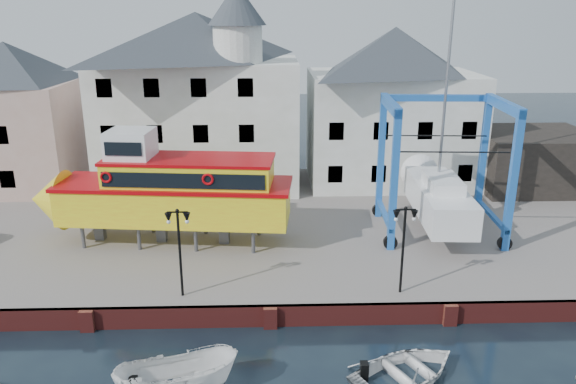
{
  "coord_description": "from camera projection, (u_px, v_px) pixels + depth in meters",
  "views": [
    {
      "loc": [
        0.1,
        -21.78,
        13.53
      ],
      "look_at": [
        1.0,
        7.0,
        4.0
      ],
      "focal_mm": 35.0,
      "sensor_mm": 36.0,
      "label": 1
    }
  ],
  "objects": [
    {
      "name": "ground",
      "position": [
        270.0,
        327.0,
        24.91
      ],
      "size": [
        140.0,
        140.0,
        0.0
      ],
      "primitive_type": "plane",
      "color": "black",
      "rests_on": "ground"
    },
    {
      "name": "hardstanding",
      "position": [
        270.0,
        225.0,
        35.2
      ],
      "size": [
        44.0,
        22.0,
        1.0
      ],
      "primitive_type": "cube",
      "color": "slate",
      "rests_on": "ground"
    },
    {
      "name": "quay_wall",
      "position": [
        270.0,
        316.0,
        24.86
      ],
      "size": [
        44.0,
        0.47,
        1.0
      ],
      "color": "maroon",
      "rests_on": "ground"
    },
    {
      "name": "building_pink",
      "position": [
        14.0,
        117.0,
        39.53
      ],
      "size": [
        8.0,
        7.0,
        10.3
      ],
      "color": "tan",
      "rests_on": "hardstanding"
    },
    {
      "name": "building_white_main",
      "position": [
        201.0,
        98.0,
        39.92
      ],
      "size": [
        14.0,
        8.3,
        14.0
      ],
      "color": "silver",
      "rests_on": "hardstanding"
    },
    {
      "name": "building_white_right",
      "position": [
        392.0,
        106.0,
        41.14
      ],
      "size": [
        12.0,
        8.0,
        11.2
      ],
      "color": "silver",
      "rests_on": "hardstanding"
    },
    {
      "name": "shed_dark",
      "position": [
        531.0,
        159.0,
        40.67
      ],
      "size": [
        8.0,
        7.0,
        4.0
      ],
      "primitive_type": "cube",
      "color": "black",
      "rests_on": "hardstanding"
    },
    {
      "name": "lamp_post_left",
      "position": [
        178.0,
        231.0,
        24.62
      ],
      "size": [
        1.12,
        0.32,
        4.2
      ],
      "color": "black",
      "rests_on": "hardstanding"
    },
    {
      "name": "lamp_post_right",
      "position": [
        404.0,
        228.0,
        24.92
      ],
      "size": [
        1.12,
        0.32,
        4.2
      ],
      "color": "black",
      "rests_on": "hardstanding"
    },
    {
      "name": "tour_boat",
      "position": [
        159.0,
        191.0,
        30.64
      ],
      "size": [
        14.78,
        4.89,
        6.32
      ],
      "rotation": [
        0.0,
        0.0,
        -0.1
      ],
      "color": "#59595E",
      "rests_on": "hardstanding"
    },
    {
      "name": "travel_lift",
      "position": [
        436.0,
        187.0,
        32.95
      ],
      "size": [
        7.19,
        9.93,
        14.82
      ],
      "rotation": [
        0.0,
        0.0,
        -0.05
      ],
      "color": "#1D63AB",
      "rests_on": "hardstanding"
    },
    {
      "name": "motorboat_b",
      "position": [
        405.0,
        379.0,
        21.43
      ],
      "size": [
        5.62,
        5.06,
        0.96
      ],
      "primitive_type": "imported",
      "rotation": [
        0.0,
        0.0,
        2.05
      ],
      "color": "white",
      "rests_on": "ground"
    }
  ]
}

